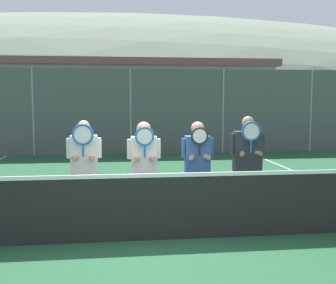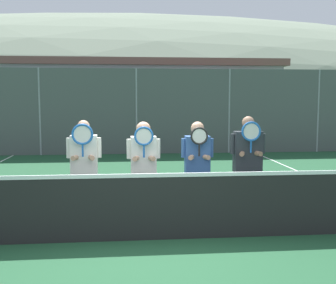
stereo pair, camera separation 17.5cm
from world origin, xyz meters
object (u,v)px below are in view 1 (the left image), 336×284
Objects in this scene: player_leftmost at (84,165)px; player_center_left at (144,164)px; car_center at (229,125)px; player_center_right at (197,163)px; car_left_of_center at (114,127)px; player_rightmost at (247,160)px.

player_leftmost reaches higher than player_center_left.
player_center_left is 0.40× the size of car_center.
player_center_right is at bearing -107.72° from car_center.
player_center_left is at bearing -173.78° from player_center_right.
player_center_right is 0.40× the size of car_left_of_center.
car_center reaches higher than player_leftmost.
player_center_left is 0.40× the size of car_left_of_center.
player_center_right is at bearing 1.21° from player_leftmost.
car_left_of_center is 5.03m from car_center.
car_left_of_center is 0.99× the size of car_center.
player_rightmost reaches higher than player_center_right.
player_center_right is 11.52m from car_left_of_center.
player_rightmost reaches higher than car_left_of_center.
player_leftmost is at bearing -91.96° from car_left_of_center.
car_center is at bearing 76.30° from player_rightmost.
player_rightmost is at bearing 1.14° from player_center_left.
player_rightmost is at bearing -78.77° from car_left_of_center.
player_leftmost is 2.67m from player_rightmost.
player_rightmost is (2.67, -0.02, 0.04)m from player_leftmost.
player_leftmost is 0.41× the size of car_left_of_center.
player_leftmost is 12.46m from car_center.
player_center_left is 11.54m from car_left_of_center.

